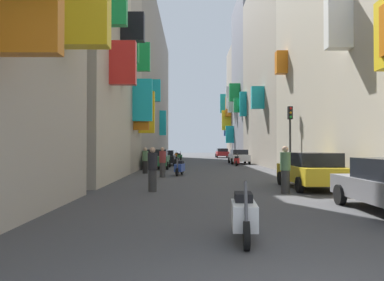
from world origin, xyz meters
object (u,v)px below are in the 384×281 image
Objects in this scene: parked_car_black at (165,157)px; traffic_light_near_corner at (290,128)px; parked_car_white at (239,156)px; pedestrian_near_left at (285,170)px; parked_car_green at (158,158)px; scooter_blue at (180,168)px; scooter_silver at (166,158)px; scooter_red at (237,161)px; pedestrian_mid_street at (153,169)px; parked_car_red at (222,153)px; scooter_green at (180,156)px; pedestrian_crossing at (163,162)px; pedestrian_near_right at (145,161)px; scooter_white at (244,215)px; parked_car_yellow at (312,170)px; scooter_orange at (177,155)px.

traffic_light_near_corner is at bearing -56.89° from parked_car_black.
pedestrian_near_left is at bearing -93.41° from parked_car_white.
scooter_blue is at bearing -74.47° from parked_car_green.
parked_car_white reaches higher than scooter_silver.
pedestrian_mid_street is at bearing -106.73° from scooter_red.
parked_car_red is (7.50, 27.81, -0.03)m from parked_car_green.
pedestrian_mid_street reaches higher than scooter_green.
parked_car_black reaches higher than scooter_silver.
pedestrian_crossing is 0.99× the size of pedestrian_mid_street.
parked_car_white is 15.51m from traffic_light_near_corner.
parked_car_white is at bearing -58.59° from scooter_green.
pedestrian_crossing is at bearing 125.67° from pedestrian_near_left.
pedestrian_near_right is (-7.76, -13.25, 0.08)m from parked_car_white.
scooter_white is (3.51, -22.09, -0.32)m from parked_car_green.
pedestrian_near_left is 0.43× the size of traffic_light_near_corner.
parked_car_white is at bearing -25.24° from scooter_silver.
pedestrian_near_right is at bearing -120.37° from parked_car_white.
pedestrian_crossing is at bearing -100.24° from parked_car_red.
scooter_white is 33.75m from scooter_silver.
parked_car_white is 2.51× the size of pedestrian_mid_street.
scooter_green is 1.02× the size of scooter_red.
pedestrian_near_right reaches higher than parked_car_white.
traffic_light_near_corner is at bearing -5.26° from scooter_blue.
scooter_blue is (-5.52, -14.75, -0.29)m from parked_car_white.
scooter_blue is (1.90, -6.86, -0.32)m from parked_car_green.
scooter_blue is at bearing -33.74° from pedestrian_near_right.
pedestrian_crossing reaches higher than scooter_white.
scooter_red is 1.09× the size of pedestrian_near_right.
pedestrian_near_right is at bearing 166.48° from traffic_light_near_corner.
scooter_red is at bearing -9.92° from parked_car_black.
parked_car_white reaches higher than scooter_blue.
pedestrian_near_right is at bearing 132.73° from parked_car_yellow.
scooter_orange is at bearing 90.72° from pedestrian_crossing.
pedestrian_near_left is (6.20, -26.79, 0.41)m from scooter_silver.
scooter_white is 1.05× the size of pedestrian_mid_street.
scooter_silver is at bearing 96.25° from scooter_white.
pedestrian_mid_street is at bearing 173.95° from pedestrian_near_left.
parked_car_yellow is 2.31× the size of scooter_blue.
parked_car_red is 2.63× the size of pedestrian_near_right.
pedestrian_crossing is (0.41, -32.72, 0.38)m from scooter_orange.
scooter_silver is at bearing 93.36° from parked_car_black.
pedestrian_crossing reaches higher than parked_car_white.
parked_car_red is 35.11m from scooter_blue.
parked_car_white is at bearing 90.21° from parked_car_yellow.
parked_car_green is 7.79m from scooter_red.
parked_car_yellow is 2.37× the size of scooter_red.
scooter_red is (-0.78, -23.88, -0.29)m from parked_car_red.
parked_car_red is at bearing 88.06° from pedestrian_near_left.
pedestrian_mid_street reaches higher than parked_car_black.
parked_car_black is 6.61m from scooter_red.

